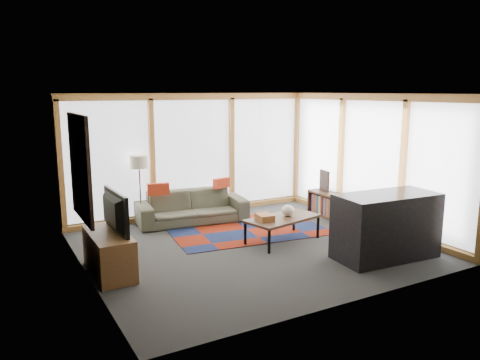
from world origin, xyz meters
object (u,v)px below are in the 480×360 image
television (109,212)px  bar_counter (386,226)px  bookshelf (345,210)px  tv_console (109,253)px  coffee_table (282,229)px  floor_lamp (140,191)px  sofa (192,207)px

television → bar_counter: size_ratio=0.63×
bookshelf → bar_counter: bar_counter is taller
tv_console → television: size_ratio=1.18×
coffee_table → television: (-3.02, 0.06, 0.69)m
floor_lamp → bar_counter: floor_lamp is taller
television → bar_counter: bearing=-113.0°
sofa → television: 2.87m
sofa → bar_counter: size_ratio=1.34×
sofa → television: television is taller
floor_lamp → coffee_table: (1.89, -2.22, -0.48)m
tv_console → bar_counter: 4.32m
bookshelf → bar_counter: 2.07m
floor_lamp → tv_console: (-1.17, -2.21, -0.40)m
floor_lamp → tv_console: size_ratio=1.15×
bookshelf → tv_console: 4.89m
sofa → floor_lamp: (-0.97, 0.30, 0.38)m
coffee_table → television: size_ratio=1.28×
coffee_table → bar_counter: bar_counter is taller
coffee_table → bookshelf: (1.81, 0.41, 0.03)m
tv_console → television: (0.04, 0.05, 0.61)m
sofa → bar_counter: 3.90m
sofa → television: (-2.10, -1.87, 0.59)m
bookshelf → television: television is taller
coffee_table → bar_counter: bearing=-56.1°
sofa → tv_console: (-2.14, -1.91, -0.02)m
floor_lamp → bookshelf: 4.15m
coffee_table → television: bearing=178.9°
bookshelf → bar_counter: size_ratio=1.23×
tv_console → bar_counter: bearing=-20.1°
coffee_table → tv_console: bearing=179.8°
coffee_table → bookshelf: 1.86m
floor_lamp → tv_console: bearing=-117.9°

